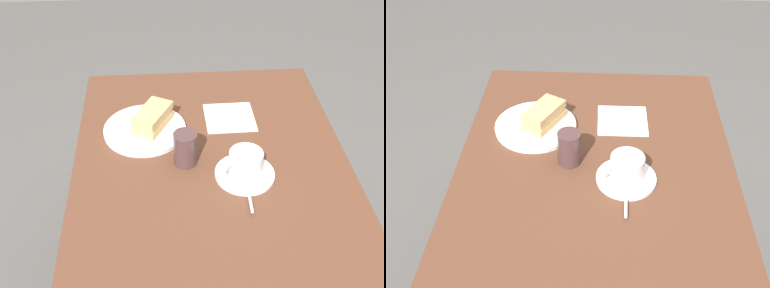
% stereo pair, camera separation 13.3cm
% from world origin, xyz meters
% --- Properties ---
extents(dining_table, '(1.13, 0.76, 0.71)m').
position_xyz_m(dining_table, '(0.00, 0.00, 0.56)').
color(dining_table, '#502F20').
rests_on(dining_table, ground_plane).
extents(sandwich_plate, '(0.24, 0.24, 0.01)m').
position_xyz_m(sandwich_plate, '(0.24, 0.18, 0.72)').
color(sandwich_plate, silver).
rests_on(sandwich_plate, dining_table).
extents(sandwich_front, '(0.15, 0.13, 0.06)m').
position_xyz_m(sandwich_front, '(0.24, 0.16, 0.75)').
color(sandwich_front, tan).
rests_on(sandwich_front, sandwich_plate).
extents(coffee_saucer, '(0.16, 0.16, 0.01)m').
position_xyz_m(coffee_saucer, '(0.02, -0.08, 0.72)').
color(coffee_saucer, white).
rests_on(coffee_saucer, dining_table).
extents(coffee_cup, '(0.09, 0.11, 0.07)m').
position_xyz_m(coffee_cup, '(0.02, -0.08, 0.76)').
color(coffee_cup, silver).
rests_on(coffee_cup, coffee_saucer).
extents(spoon, '(0.10, 0.02, 0.01)m').
position_xyz_m(spoon, '(-0.05, -0.08, 0.72)').
color(spoon, silver).
rests_on(spoon, coffee_saucer).
extents(napkin, '(0.15, 0.15, 0.00)m').
position_xyz_m(napkin, '(0.29, -0.08, 0.71)').
color(napkin, white).
rests_on(napkin, dining_table).
extents(drinking_glass, '(0.06, 0.06, 0.10)m').
position_xyz_m(drinking_glass, '(0.09, 0.07, 0.76)').
color(drinking_glass, '#442F2F').
rests_on(drinking_glass, dining_table).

